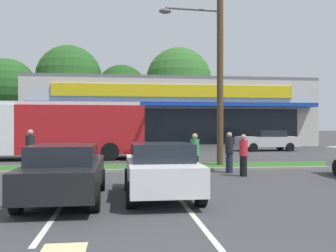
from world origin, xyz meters
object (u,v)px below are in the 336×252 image
object	(u,v)px
pedestrian_far	(243,155)
car_4	(161,169)
car_1	(268,140)
pedestrian_by_pole	(229,152)
utility_pole	(217,51)
car_3	(65,172)
pedestrian_mid	(195,155)
city_bus	(32,128)
pedestrian_near_bench	(30,152)

from	to	relation	value
pedestrian_far	car_4	bearing A→B (deg)	132.44
car_1	pedestrian_by_pole	xyz separation A→B (m)	(-6.72, -12.50, 0.04)
utility_pole	car_3	xyz separation A→B (m)	(-5.88, -7.04, -4.62)
car_3	pedestrian_by_pole	size ratio (longest dim) A/B	2.73
car_4	pedestrian_far	distance (m)	5.19
utility_pole	pedestrian_mid	distance (m)	5.65
car_4	pedestrian_mid	world-z (taller)	pedestrian_mid
city_bus	car_4	distance (m)	13.42
pedestrian_by_pole	car_3	bearing A→B (deg)	-62.21
car_3	city_bus	bearing A→B (deg)	16.29
car_3	pedestrian_mid	bearing A→B (deg)	-45.84
car_4	pedestrian_near_bench	distance (m)	7.00
city_bus	car_4	world-z (taller)	city_bus
car_1	city_bus	bearing A→B (deg)	18.59
pedestrian_far	utility_pole	bearing A→B (deg)	-0.13
utility_pole	car_4	bearing A→B (deg)	-116.12
pedestrian_near_bench	utility_pole	bearing A→B (deg)	19.87
utility_pole	car_1	distance (m)	13.26
pedestrian_by_pole	car_4	bearing A→B (deg)	-47.42
city_bus	car_3	xyz separation A→B (m)	(3.54, -12.10, -1.01)
utility_pole	pedestrian_mid	xyz separation A→B (m)	(-1.64, -2.93, -4.55)
car_1	car_3	world-z (taller)	car_1
car_4	pedestrian_far	xyz separation A→B (m)	(3.58, 3.75, 0.05)
utility_pole	car_1	bearing A→B (deg)	57.40
utility_pole	pedestrian_far	distance (m)	5.55
city_bus	car_3	world-z (taller)	city_bus
car_1	pedestrian_mid	xyz separation A→B (m)	(-8.34, -13.41, 0.03)
pedestrian_near_bench	pedestrian_mid	size ratio (longest dim) A/B	1.09
car_3	car_4	size ratio (longest dim) A/B	1.10
pedestrian_by_pole	pedestrian_near_bench	bearing A→B (deg)	-105.76
pedestrian_far	pedestrian_by_pole	bearing A→B (deg)	7.44
pedestrian_near_bench	pedestrian_far	xyz separation A→B (m)	(8.18, -1.53, -0.09)
pedestrian_near_bench	pedestrian_mid	bearing A→B (deg)	-3.29
city_bus	utility_pole	bearing A→B (deg)	151.56
car_1	pedestrian_near_bench	distance (m)	19.01
utility_pole	city_bus	size ratio (longest dim) A/B	0.79
utility_pole	pedestrian_near_bench	xyz separation A→B (m)	(-7.97, -1.61, -4.48)
car_3	car_4	bearing A→B (deg)	-86.52
car_3	pedestrian_mid	distance (m)	5.91
car_1	pedestrian_mid	size ratio (longest dim) A/B	2.78
car_1	pedestrian_by_pole	size ratio (longest dim) A/B	2.74
utility_pole	car_3	distance (m)	10.27
city_bus	car_3	bearing A→B (deg)	106.11
pedestrian_by_pole	pedestrian_mid	distance (m)	1.86
utility_pole	pedestrian_by_pole	xyz separation A→B (m)	(-0.02, -2.02, -4.54)
car_3	car_4	distance (m)	2.50
car_4	pedestrian_by_pole	bearing A→B (deg)	-34.63
pedestrian_mid	pedestrian_near_bench	bearing A→B (deg)	-82.30
car_3	pedestrian_near_bench	xyz separation A→B (m)	(-2.10, 5.43, 0.14)
utility_pole	pedestrian_by_pole	bearing A→B (deg)	-90.49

